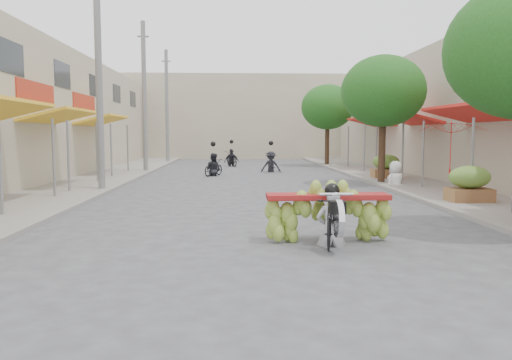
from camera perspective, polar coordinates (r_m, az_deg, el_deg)
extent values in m
plane|color=#55555A|center=(6.48, 3.35, -13.42)|extent=(120.00, 120.00, 0.00)
cube|color=gray|center=(22.13, -19.24, -0.23)|extent=(4.00, 60.00, 0.12)
cube|color=gray|center=(22.54, 17.28, -0.08)|extent=(4.00, 60.00, 0.12)
cylinder|color=slate|center=(13.57, -27.21, 1.31)|extent=(0.08, 0.08, 2.55)
cylinder|color=slate|center=(16.90, -22.13, 2.18)|extent=(0.08, 0.08, 2.55)
cube|color=gold|center=(20.18, -21.43, 6.84)|extent=(1.77, 4.00, 0.53)
cylinder|color=slate|center=(18.22, -20.66, 2.43)|extent=(0.08, 0.08, 2.55)
cylinder|color=slate|center=(21.67, -17.71, 2.92)|extent=(0.08, 0.08, 2.55)
cube|color=#AD2A17|center=(20.53, -23.87, 9.10)|extent=(0.10, 3.50, 0.80)
cube|color=gold|center=(25.94, -17.13, 6.55)|extent=(1.77, 4.00, 0.53)
cylinder|color=slate|center=(24.00, -16.22, 3.17)|extent=(0.08, 0.08, 2.55)
cylinder|color=slate|center=(27.50, -14.45, 3.46)|extent=(0.08, 0.08, 2.55)
cube|color=#AD2A17|center=(26.20, -19.07, 8.34)|extent=(0.10, 3.50, 0.80)
cube|color=#1E2328|center=(18.80, -26.30, 12.47)|extent=(0.08, 2.00, 1.10)
cube|color=#1E2328|center=(23.44, -21.30, 11.12)|extent=(0.08, 2.00, 1.10)
cube|color=#1E2328|center=(28.20, -18.00, 10.17)|extent=(0.08, 2.00, 1.10)
cube|color=#1E2328|center=(33.04, -15.67, 9.48)|extent=(0.08, 2.00, 1.10)
cube|color=#1E2328|center=(37.91, -13.94, 8.96)|extent=(0.08, 2.00, 1.10)
cube|color=red|center=(17.89, 23.35, 7.02)|extent=(1.77, 4.20, 0.53)
cylinder|color=slate|center=(15.83, 23.47, 1.95)|extent=(0.08, 0.08, 2.55)
cylinder|color=slate|center=(19.31, 18.53, 2.64)|extent=(0.08, 0.08, 2.55)
cube|color=red|center=(23.44, 16.91, 6.71)|extent=(1.77, 4.20, 0.53)
cylinder|color=slate|center=(21.38, 16.42, 2.93)|extent=(0.08, 0.08, 2.55)
cylinder|color=slate|center=(25.00, 13.59, 3.31)|extent=(0.08, 0.08, 2.55)
cube|color=red|center=(29.16, 12.97, 6.48)|extent=(1.77, 4.20, 0.53)
cylinder|color=slate|center=(27.12, 12.30, 3.48)|extent=(0.08, 0.08, 2.55)
cylinder|color=slate|center=(30.81, 10.49, 3.71)|extent=(0.08, 0.08, 2.55)
cube|color=#B8AC92|center=(44.13, -1.73, 7.14)|extent=(20.00, 6.00, 7.00)
cylinder|color=slate|center=(18.82, -17.51, 10.92)|extent=(0.24, 0.24, 8.00)
cylinder|color=slate|center=(27.59, -12.64, 9.16)|extent=(0.24, 0.24, 8.00)
cube|color=slate|center=(27.99, -12.78, 15.71)|extent=(0.60, 0.08, 0.08)
cylinder|color=slate|center=(36.47, -10.15, 8.24)|extent=(0.24, 0.24, 8.00)
cube|color=slate|center=(36.77, -10.23, 13.22)|extent=(0.60, 0.08, 0.08)
cylinder|color=#3A2719|center=(21.00, 14.20, 3.83)|extent=(0.28, 0.28, 3.20)
ellipsoid|color=#205B1B|center=(21.06, 14.34, 9.82)|extent=(3.40, 3.40, 2.90)
cylinder|color=#3A2719|center=(32.67, 8.13, 4.41)|extent=(0.28, 0.28, 3.20)
ellipsoid|color=#205B1B|center=(32.71, 8.18, 8.26)|extent=(3.40, 3.40, 2.90)
cube|color=brown|center=(15.77, 23.18, -1.35)|extent=(1.20, 0.80, 0.50)
ellipsoid|color=olive|center=(15.72, 23.26, 0.75)|extent=(1.20, 0.88, 0.66)
cube|color=brown|center=(23.20, 14.61, 0.90)|extent=(1.20, 0.80, 0.50)
ellipsoid|color=olive|center=(23.17, 14.64, 2.33)|extent=(1.20, 0.88, 0.66)
imported|color=black|center=(9.41, 8.54, -4.56)|extent=(0.85, 1.69, 0.96)
cylinder|color=silver|center=(8.76, 9.37, -4.36)|extent=(0.10, 0.66, 0.66)
cube|color=black|center=(8.82, 9.25, -3.10)|extent=(0.28, 0.22, 0.22)
cylinder|color=silver|center=(8.89, 9.14, -1.61)|extent=(0.60, 0.05, 0.05)
cube|color=maroon|center=(9.69, 8.18, -1.86)|extent=(2.35, 0.55, 0.10)
imported|color=silver|center=(9.28, 8.65, -1.00)|extent=(0.56, 0.41, 1.54)
sphere|color=black|center=(9.20, 8.75, 3.58)|extent=(0.28, 0.28, 0.28)
imported|color=red|center=(16.56, 21.60, 6.45)|extent=(2.68, 2.68, 1.84)
imported|color=white|center=(20.34, 15.71, 2.12)|extent=(1.03, 0.90, 1.80)
imported|color=black|center=(24.79, -4.90, 1.43)|extent=(1.20, 1.55, 0.83)
imported|color=#222229|center=(24.75, -4.92, 3.07)|extent=(0.93, 0.81, 1.65)
sphere|color=black|center=(24.74, -4.92, 4.12)|extent=(0.26, 0.26, 0.26)
imported|color=black|center=(27.16, 1.71, 2.08)|extent=(0.76, 1.94, 1.11)
imported|color=#222229|center=(27.13, 1.72, 3.28)|extent=(1.11, 0.67, 1.65)
sphere|color=black|center=(27.12, 1.72, 4.24)|extent=(0.26, 0.26, 0.26)
imported|color=black|center=(32.01, -2.81, 2.43)|extent=(1.14, 1.82, 0.96)
imported|color=#222229|center=(31.99, -2.81, 3.58)|extent=(1.09, 0.83, 1.65)
sphere|color=black|center=(31.98, -2.82, 4.40)|extent=(0.26, 0.26, 0.26)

